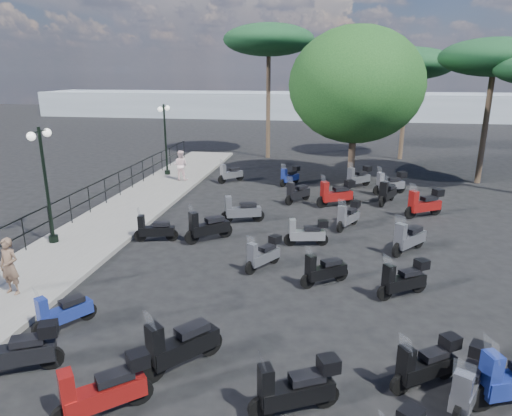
% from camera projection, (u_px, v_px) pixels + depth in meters
% --- Properties ---
extents(ground, '(120.00, 120.00, 0.00)m').
position_uv_depth(ground, '(269.00, 263.00, 14.08)').
color(ground, black).
rests_on(ground, ground).
extents(sidewalk, '(3.00, 30.00, 0.15)m').
position_uv_depth(sidewalk, '(115.00, 219.00, 17.89)').
color(sidewalk, slate).
rests_on(sidewalk, ground).
extents(railing, '(0.04, 26.04, 1.10)m').
position_uv_depth(railing, '(80.00, 199.00, 17.67)').
color(railing, black).
rests_on(railing, sidewalk).
extents(lamp_post_1, '(0.31, 1.14, 3.85)m').
position_uv_depth(lamp_post_1, '(45.00, 178.00, 14.72)').
color(lamp_post_1, black).
rests_on(lamp_post_1, sidewalk).
extents(lamp_post_2, '(0.34, 1.12, 3.81)m').
position_uv_depth(lamp_post_2, '(165.00, 135.00, 24.67)').
color(lamp_post_2, black).
rests_on(lamp_post_2, sidewalk).
extents(woman, '(0.60, 0.44, 1.51)m').
position_uv_depth(woman, '(9.00, 266.00, 11.62)').
color(woman, brown).
rests_on(woman, sidewalk).
extents(pedestrian_far, '(0.81, 0.66, 1.57)m').
position_uv_depth(pedestrian_far, '(181.00, 165.00, 23.76)').
color(pedestrian_far, silver).
rests_on(pedestrian_far, sidewalk).
extents(scooter_0, '(1.42, 1.25, 1.37)m').
position_uv_depth(scooter_0, '(104.00, 390.00, 7.70)').
color(scooter_0, black).
rests_on(scooter_0, ground).
extents(scooter_1, '(1.57, 0.91, 1.34)m').
position_uv_depth(scooter_1, '(18.00, 351.00, 8.80)').
color(scooter_1, black).
rests_on(scooter_1, ground).
extents(scooter_2, '(0.94, 1.30, 1.20)m').
position_uv_depth(scooter_2, '(63.00, 313.00, 10.35)').
color(scooter_2, black).
rests_on(scooter_2, ground).
extents(scooter_3, '(1.51, 0.57, 1.21)m').
position_uv_depth(scooter_3, '(155.00, 230.00, 15.69)').
color(scooter_3, black).
rests_on(scooter_3, ground).
extents(scooter_4, '(1.67, 0.80, 1.38)m').
position_uv_depth(scooter_4, '(241.00, 211.00, 17.62)').
color(scooter_4, black).
rests_on(scooter_4, ground).
extents(scooter_5, '(1.17, 1.24, 1.28)m').
position_uv_depth(scooter_5, '(230.00, 174.00, 24.01)').
color(scooter_5, black).
rests_on(scooter_5, ground).
extents(scooter_6, '(1.29, 1.50, 1.49)m').
position_uv_depth(scooter_6, '(180.00, 346.00, 8.94)').
color(scooter_6, black).
rests_on(scooter_6, ground).
extents(scooter_7, '(1.55, 0.92, 1.32)m').
position_uv_depth(scooter_7, '(296.00, 389.00, 7.76)').
color(scooter_7, black).
rests_on(scooter_7, ground).
extents(scooter_8, '(0.94, 1.32, 1.19)m').
position_uv_depth(scooter_8, '(263.00, 255.00, 13.53)').
color(scooter_8, black).
rests_on(scooter_8, ground).
extents(scooter_9, '(1.43, 1.25, 1.43)m').
position_uv_depth(scooter_9, '(208.00, 227.00, 15.71)').
color(scooter_9, black).
rests_on(scooter_9, ground).
extents(scooter_10, '(1.04, 1.37, 1.28)m').
position_uv_depth(scooter_10, '(297.00, 193.00, 20.29)').
color(scooter_10, black).
rests_on(scooter_10, ground).
extents(scooter_11, '(0.94, 1.33, 1.19)m').
position_uv_depth(scooter_11, '(290.00, 176.00, 23.42)').
color(scooter_11, black).
rests_on(scooter_11, ground).
extents(scooter_14, '(1.31, 0.97, 1.21)m').
position_uv_depth(scooter_14, '(324.00, 271.00, 12.51)').
color(scooter_14, black).
rests_on(scooter_14, ground).
extents(scooter_15, '(1.50, 0.54, 1.20)m').
position_uv_depth(scooter_15, '(307.00, 233.00, 15.30)').
color(scooter_15, black).
rests_on(scooter_15, ground).
extents(scooter_16, '(1.64, 1.11, 1.45)m').
position_uv_depth(scooter_16, '(336.00, 194.00, 19.74)').
color(scooter_16, black).
rests_on(scooter_16, ground).
extents(scooter_17, '(1.35, 1.30, 1.36)m').
position_uv_depth(scooter_17, '(358.00, 177.00, 22.93)').
color(scooter_17, black).
rests_on(scooter_17, ground).
extents(scooter_19, '(1.36, 0.99, 1.23)m').
position_uv_depth(scooter_19, '(426.00, 365.00, 8.46)').
color(scooter_19, black).
rests_on(scooter_19, ground).
extents(scooter_20, '(1.39, 0.99, 1.25)m').
position_uv_depth(scooter_20, '(404.00, 280.00, 11.85)').
color(scooter_20, black).
rests_on(scooter_20, ground).
extents(scooter_21, '(0.92, 1.43, 1.25)m').
position_uv_depth(scooter_21, '(348.00, 216.00, 17.00)').
color(scooter_21, black).
rests_on(scooter_21, ground).
extents(scooter_22, '(1.60, 1.02, 1.39)m').
position_uv_depth(scooter_22, '(390.00, 184.00, 21.64)').
color(scooter_22, black).
rests_on(scooter_22, ground).
extents(scooter_24, '(0.95, 1.48, 1.29)m').
position_uv_depth(scooter_24, '(469.00, 384.00, 7.89)').
color(scooter_24, black).
rests_on(scooter_24, ground).
extents(scooter_26, '(1.22, 1.42, 1.40)m').
position_uv_depth(scooter_26, '(408.00, 239.00, 14.70)').
color(scooter_26, black).
rests_on(scooter_26, ground).
extents(scooter_27, '(1.62, 1.12, 1.44)m').
position_uv_depth(scooter_27, '(424.00, 204.00, 18.31)').
color(scooter_27, black).
rests_on(scooter_27, ground).
extents(scooter_28, '(0.94, 1.64, 1.40)m').
position_uv_depth(scooter_28, '(387.00, 193.00, 20.11)').
color(scooter_28, black).
rests_on(scooter_28, ground).
extents(broadleaf_tree, '(6.64, 6.64, 7.81)m').
position_uv_depth(broadleaf_tree, '(356.00, 85.00, 22.33)').
color(broadleaf_tree, '#38281E').
rests_on(broadleaf_tree, ground).
extents(pine_0, '(5.77, 5.77, 7.09)m').
position_uv_depth(pine_0, '(409.00, 64.00, 28.65)').
color(pine_0, '#38281E').
rests_on(pine_0, ground).
extents(pine_1, '(5.34, 5.34, 7.22)m').
position_uv_depth(pine_1, '(495.00, 58.00, 22.19)').
color(pine_1, '#38281E').
rests_on(pine_1, ground).
extents(pine_2, '(5.78, 5.78, 8.53)m').
position_uv_depth(pine_2, '(269.00, 40.00, 28.76)').
color(pine_2, '#38281E').
rests_on(pine_2, ground).
extents(distant_hills, '(70.00, 8.00, 3.00)m').
position_uv_depth(distant_hills, '(318.00, 105.00, 56.13)').
color(distant_hills, gray).
rests_on(distant_hills, ground).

